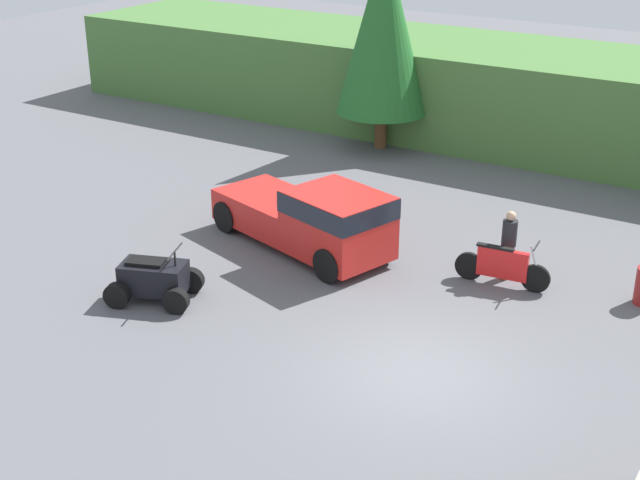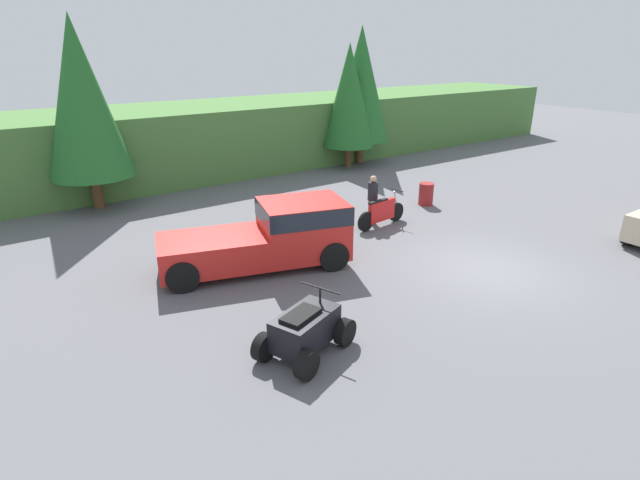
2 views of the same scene
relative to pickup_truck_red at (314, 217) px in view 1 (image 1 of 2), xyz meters
name	(u,v)px [view 1 (image 1 of 2)]	position (x,y,z in m)	size (l,w,h in m)	color
ground_plane	(417,371)	(4.83, -3.83, -0.98)	(80.00, 80.00, 0.00)	#5B5B60
hillside_backdrop	(631,111)	(4.83, 12.17, 0.65)	(44.00, 6.00, 3.25)	#477538
tree_left	(384,27)	(-2.82, 8.84, 3.20)	(3.13, 3.13, 7.11)	brown
pickup_truck_red	(314,217)	(0.00, 0.00, 0.00)	(5.63, 3.39, 1.86)	red
dirt_bike	(502,266)	(4.83, 0.72, -0.48)	(2.30, 0.60, 1.20)	black
quad_atv	(154,280)	(-1.72, -4.21, -0.47)	(2.33, 1.91, 1.28)	black
rider_person	(509,242)	(4.78, 1.17, -0.03)	(0.40, 0.40, 1.75)	brown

